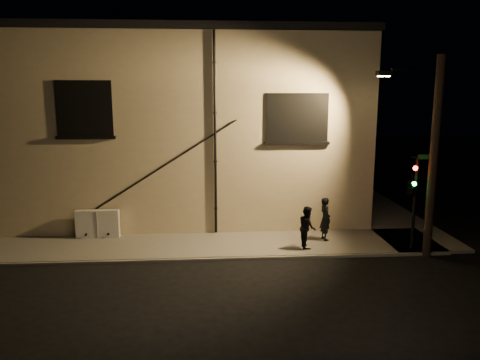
{
  "coord_description": "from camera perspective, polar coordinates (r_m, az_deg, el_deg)",
  "views": [
    {
      "loc": [
        -2.18,
        -16.26,
        6.11
      ],
      "look_at": [
        -0.86,
        1.8,
        2.63
      ],
      "focal_mm": 35.0,
      "sensor_mm": 36.0,
      "label": 1
    }
  ],
  "objects": [
    {
      "name": "traffic_signal",
      "position": [
        18.61,
        20.21,
        -0.74
      ],
      "size": [
        1.25,
        2.14,
        3.64
      ],
      "color": "black",
      "rests_on": "sidewalk"
    },
    {
      "name": "pedestrian_b",
      "position": [
        18.26,
        8.2,
        -5.7
      ],
      "size": [
        0.62,
        0.8,
        1.63
      ],
      "primitive_type": "imported",
      "rotation": [
        0.0,
        0.0,
        1.56
      ],
      "color": "black",
      "rests_on": "sidewalk"
    },
    {
      "name": "sidewalk",
      "position": [
        21.79,
        4.99,
        -5.28
      ],
      "size": [
        21.0,
        16.0,
        0.12
      ],
      "color": "slate",
      "rests_on": "ground"
    },
    {
      "name": "building",
      "position": [
        25.33,
        -6.08,
        6.96
      ],
      "size": [
        16.2,
        12.23,
        8.8
      ],
      "color": "beige",
      "rests_on": "ground"
    },
    {
      "name": "streetlamp_pole",
      "position": [
        18.28,
        22.25,
        3.08
      ],
      "size": [
        2.03,
        1.39,
        7.34
      ],
      "color": "black",
      "rests_on": "ground"
    },
    {
      "name": "pedestrian_a",
      "position": [
        19.29,
        10.35,
        -4.67
      ],
      "size": [
        0.53,
        0.71,
        1.75
      ],
      "primitive_type": "imported",
      "rotation": [
        0.0,
        0.0,
        1.76
      ],
      "color": "black",
      "rests_on": "sidewalk"
    },
    {
      "name": "utility_cabinet",
      "position": [
        20.23,
        -16.96,
        -5.12
      ],
      "size": [
        1.75,
        0.3,
        1.15
      ],
      "primitive_type": "cube",
      "color": "silver",
      "rests_on": "sidewalk"
    },
    {
      "name": "ground",
      "position": [
        17.51,
        3.28,
        -9.56
      ],
      "size": [
        90.0,
        90.0,
        0.0
      ],
      "primitive_type": "plane",
      "color": "black"
    }
  ]
}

